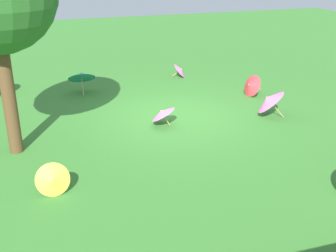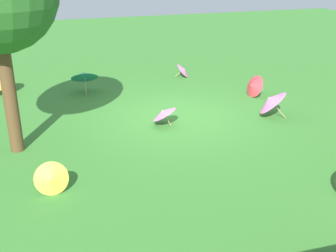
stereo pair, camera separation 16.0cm
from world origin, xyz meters
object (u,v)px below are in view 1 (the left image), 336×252
parasol_red_0 (250,85)px  parasol_pink_0 (180,70)px  parasol_teal_0 (81,76)px  parasol_yellow_0 (53,180)px  parasol_pink_1 (269,100)px  parasol_pink_3 (162,113)px

parasol_red_0 → parasol_pink_0: bearing=-66.2°
parasol_teal_0 → parasol_yellow_0: (1.46, 6.07, -0.25)m
parasol_pink_1 → parasol_pink_3: size_ratio=1.29×
parasol_pink_3 → parasol_red_0: bearing=-157.7°
parasol_pink_1 → parasol_red_0: (-0.43, -1.72, -0.12)m
parasol_pink_3 → parasol_teal_0: bearing=-66.5°
parasol_red_0 → parasol_pink_3: (3.37, 1.38, -0.00)m
parasol_pink_1 → parasol_red_0: size_ratio=1.53×
parasol_red_0 → parasol_yellow_0: (6.35, 3.96, -0.04)m
parasol_pink_1 → parasol_yellow_0: (5.91, 2.24, -0.16)m
parasol_teal_0 → parasol_pink_0: bearing=-168.9°
parasol_teal_0 → parasol_yellow_0: bearing=76.5°
parasol_yellow_0 → parasol_pink_0: bearing=-127.0°
parasol_pink_3 → parasol_yellow_0: bearing=40.9°
parasol_pink_1 → parasol_yellow_0: parasol_pink_1 is taller
parasol_teal_0 → parasol_red_0: bearing=156.7°
parasol_yellow_0 → parasol_pink_3: bearing=-139.1°
parasol_yellow_0 → parasol_red_0: bearing=-148.0°
parasol_teal_0 → parasol_pink_3: parasol_teal_0 is taller
parasol_pink_0 → parasol_pink_1: size_ratio=0.63×
parasol_teal_0 → parasol_yellow_0: 6.25m
parasol_red_0 → parasol_yellow_0: bearing=32.0°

